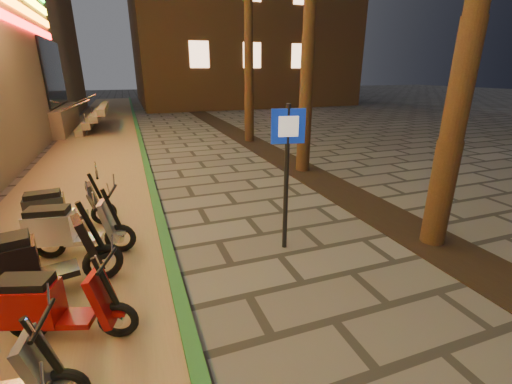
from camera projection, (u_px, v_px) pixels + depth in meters
name	position (u px, v px, depth m)	size (l,w,h in m)	color
parking_strip	(91.00, 164.00, 11.21)	(3.40, 60.00, 0.01)	#8C7251
green_curb	(145.00, 159.00, 11.74)	(0.18, 60.00, 0.10)	#235F2B
planting_strip	(338.00, 190.00, 8.80)	(1.20, 40.00, 0.02)	black
pedestrian_sign	(287.00, 159.00, 5.44)	(0.53, 0.14, 2.44)	black
scooter_6	(51.00, 305.00, 3.78)	(1.47, 0.79, 1.05)	black
scooter_7	(30.00, 263.00, 4.42)	(1.80, 0.85, 1.27)	black
scooter_8	(68.00, 229.00, 5.51)	(1.63, 0.68, 1.14)	black
scooter_9	(60.00, 208.00, 6.40)	(1.54, 0.57, 1.08)	black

